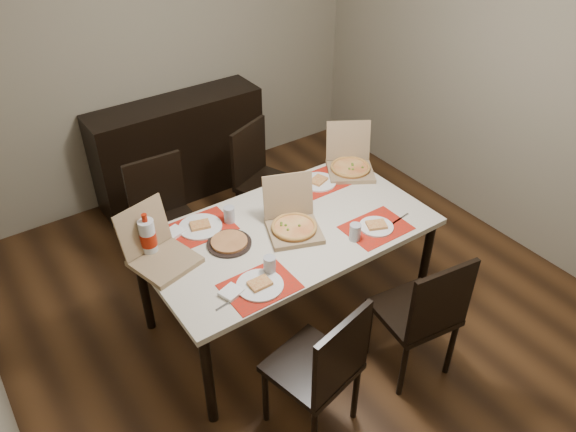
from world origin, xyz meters
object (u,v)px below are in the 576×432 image
object	(u,v)px
chair_far_left	(165,216)
chair_far_right	(261,176)
dining_table	(288,237)
pizza_box_center	(293,223)
dip_bowl	(284,214)
chair_near_left	(322,367)
soda_bottle	(148,238)
sideboard	(179,149)
chair_near_right	(423,313)

from	to	relation	value
chair_far_left	chair_far_right	bearing A→B (deg)	3.46
dining_table	pizza_box_center	bearing A→B (deg)	-52.03
chair_far_left	dip_bowl	world-z (taller)	chair_far_left
chair_near_left	chair_far_left	xyz separation A→B (m)	(-0.10, 1.72, 0.00)
chair_near_left	soda_bottle	bearing A→B (deg)	112.30
soda_bottle	sideboard	bearing A→B (deg)	59.78
dining_table	pizza_box_center	world-z (taller)	pizza_box_center
chair_far_right	chair_near_right	bearing A→B (deg)	-91.18
chair_far_right	dip_bowl	size ratio (longest dim) A/B	8.93
chair_near_right	soda_bottle	size ratio (longest dim) A/B	3.21
sideboard	chair_far_left	xyz separation A→B (m)	(-0.57, -0.94, 0.06)
dip_bowl	chair_far_right	bearing A→B (deg)	67.09
dining_table	sideboard	bearing A→B (deg)	86.67
chair_far_right	dip_bowl	xyz separation A→B (m)	(-0.34, -0.81, 0.25)
chair_near_left	chair_far_left	bearing A→B (deg)	93.34
chair_near_left	soda_bottle	size ratio (longest dim) A/B	3.21
dining_table	dip_bowl	world-z (taller)	dip_bowl
dining_table	soda_bottle	distance (m)	0.87
chair_near_left	dining_table	bearing A→B (deg)	66.62
chair_far_left	pizza_box_center	size ratio (longest dim) A/B	2.10
chair_far_left	pizza_box_center	xyz separation A→B (m)	(0.48, -0.92, 0.29)
chair_near_left	dip_bowl	bearing A→B (deg)	66.58
pizza_box_center	dining_table	bearing A→B (deg)	127.97
soda_bottle	chair_far_left	bearing A→B (deg)	61.15
dining_table	chair_far_right	size ratio (longest dim) A/B	1.94
pizza_box_center	dip_bowl	size ratio (longest dim) A/B	4.25
chair_near_right	chair_far_left	world-z (taller)	same
chair_far_left	pizza_box_center	distance (m)	1.08
sideboard	soda_bottle	bearing A→B (deg)	-120.22
chair_far_left	chair_far_right	xyz separation A→B (m)	(0.86, 0.05, 0.00)
sideboard	dining_table	world-z (taller)	sideboard
chair_near_right	dip_bowl	distance (m)	1.06
chair_far_left	pizza_box_center	bearing A→B (deg)	-62.47
dining_table	chair_far_left	bearing A→B (deg)	117.20
chair_near_right	pizza_box_center	distance (m)	0.94
dining_table	pizza_box_center	distance (m)	0.12
sideboard	pizza_box_center	distance (m)	1.89
dining_table	chair_near_left	xyz separation A→B (m)	(-0.36, -0.83, -0.17)
sideboard	soda_bottle	world-z (taller)	soda_bottle
dip_bowl	soda_bottle	xyz separation A→B (m)	(-0.86, 0.13, 0.11)
pizza_box_center	dip_bowl	world-z (taller)	pizza_box_center
dining_table	chair_near_right	xyz separation A→B (m)	(0.36, -0.85, -0.17)
chair_far_left	soda_bottle	world-z (taller)	soda_bottle
dining_table	chair_near_right	distance (m)	0.94
pizza_box_center	chair_near_left	bearing A→B (deg)	-115.19
chair_far_right	soda_bottle	distance (m)	1.43
chair_near_right	chair_far_right	size ratio (longest dim) A/B	1.00
sideboard	pizza_box_center	size ratio (longest dim) A/B	3.39
dining_table	chair_far_left	xyz separation A→B (m)	(-0.46, 0.89, -0.17)
chair_far_right	soda_bottle	size ratio (longest dim) A/B	3.21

